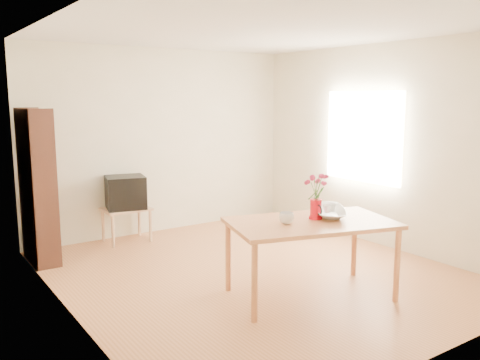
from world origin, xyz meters
TOP-DOWN VIEW (x-y plane):
  - room at (0.03, 0.00)m, footprint 4.50×4.50m
  - table at (0.05, -0.83)m, footprint 1.74×1.28m
  - tv_stand at (-0.70, 1.97)m, footprint 0.60×0.45m
  - bookshelf at (-1.85, 1.75)m, footprint 0.28×0.70m
  - pitcher at (0.15, -0.79)m, footprint 0.13×0.21m
  - flowers at (0.15, -0.79)m, footprint 0.22×0.22m
  - mug at (-0.21, -0.78)m, footprint 0.18×0.18m
  - bowl at (0.37, -0.76)m, footprint 0.62×0.62m
  - teacup_a at (0.33, -0.76)m, footprint 0.11×0.11m
  - teacup_b at (0.41, -0.74)m, footprint 0.09×0.09m
  - television at (-0.70, 1.98)m, footprint 0.58×0.56m

SIDE VIEW (x-z plane):
  - tv_stand at x=-0.70m, z-range 0.16..0.62m
  - table at x=0.05m, z-range 0.30..1.05m
  - television at x=-0.70m, z-range 0.46..0.89m
  - mug at x=-0.21m, z-range 0.75..0.86m
  - pitcher at x=0.15m, z-range 0.74..0.94m
  - bookshelf at x=-1.85m, z-range -0.06..1.74m
  - teacup_b at x=0.41m, z-range 0.88..0.95m
  - teacup_a at x=0.33m, z-range 0.88..0.95m
  - bowl at x=0.37m, z-range 0.75..1.17m
  - flowers at x=0.15m, z-range 0.94..1.25m
  - room at x=0.03m, z-range -0.95..3.55m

